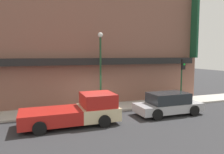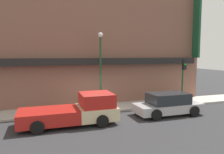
{
  "view_description": "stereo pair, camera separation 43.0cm",
  "coord_description": "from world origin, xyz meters",
  "px_view_note": "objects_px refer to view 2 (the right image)",
  "views": [
    {
      "loc": [
        -4.02,
        -13.69,
        3.92
      ],
      "look_at": [
        1.33,
        0.96,
        2.33
      ],
      "focal_mm": 35.0,
      "sensor_mm": 36.0,
      "label": 1
    },
    {
      "loc": [
        -3.62,
        -13.83,
        3.92
      ],
      "look_at": [
        1.33,
        0.96,
        2.33
      ],
      "focal_mm": 35.0,
      "sensor_mm": 36.0,
      "label": 2
    }
  ],
  "objects_px": {
    "pickup_truck": "(76,111)",
    "fire_hydrant": "(158,100)",
    "parked_car": "(168,104)",
    "traffic_light": "(183,73)",
    "street_lamp": "(101,61)"
  },
  "relations": [
    {
      "from": "fire_hydrant",
      "to": "traffic_light",
      "type": "xyz_separation_m",
      "value": [
        2.01,
        -0.34,
        2.02
      ]
    },
    {
      "from": "fire_hydrant",
      "to": "street_lamp",
      "type": "relative_size",
      "value": 0.14
    },
    {
      "from": "fire_hydrant",
      "to": "parked_car",
      "type": "bearing_deg",
      "value": -104.87
    },
    {
      "from": "street_lamp",
      "to": "pickup_truck",
      "type": "bearing_deg",
      "value": -127.82
    },
    {
      "from": "pickup_truck",
      "to": "street_lamp",
      "type": "xyz_separation_m",
      "value": [
        2.31,
        2.97,
        2.75
      ]
    },
    {
      "from": "pickup_truck",
      "to": "fire_hydrant",
      "type": "bearing_deg",
      "value": 20.31
    },
    {
      "from": "parked_car",
      "to": "street_lamp",
      "type": "relative_size",
      "value": 0.82
    },
    {
      "from": "pickup_truck",
      "to": "fire_hydrant",
      "type": "xyz_separation_m",
      "value": [
        6.67,
        2.38,
        -0.25
      ]
    },
    {
      "from": "street_lamp",
      "to": "traffic_light",
      "type": "distance_m",
      "value": 6.52
    },
    {
      "from": "parked_car",
      "to": "traffic_light",
      "type": "bearing_deg",
      "value": 36.95
    },
    {
      "from": "pickup_truck",
      "to": "parked_car",
      "type": "height_order",
      "value": "pickup_truck"
    },
    {
      "from": "pickup_truck",
      "to": "street_lamp",
      "type": "height_order",
      "value": "street_lamp"
    },
    {
      "from": "fire_hydrant",
      "to": "traffic_light",
      "type": "height_order",
      "value": "traffic_light"
    },
    {
      "from": "fire_hydrant",
      "to": "street_lamp",
      "type": "distance_m",
      "value": 5.33
    },
    {
      "from": "pickup_truck",
      "to": "fire_hydrant",
      "type": "distance_m",
      "value": 7.09
    }
  ]
}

